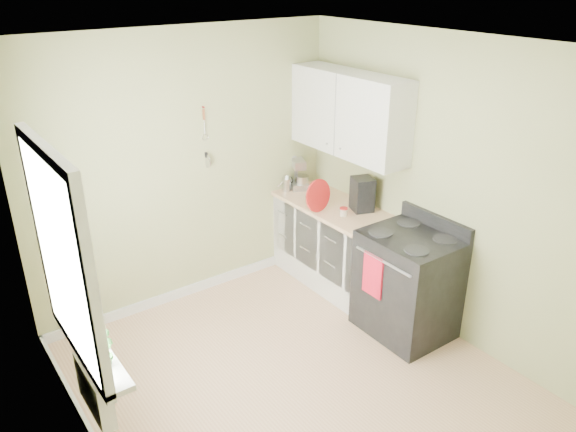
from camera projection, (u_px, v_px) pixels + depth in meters
floor at (298, 384)px, 4.66m from camera, size 3.20×3.60×0.02m
ceiling at (302, 45)px, 3.54m from camera, size 3.20×3.60×0.02m
wall_back at (187, 171)px, 5.44m from camera, size 3.20×0.02×2.70m
wall_left at (78, 311)px, 3.24m from camera, size 0.02×3.60×2.70m
wall_right at (445, 190)px, 4.96m from camera, size 0.02×3.60×2.70m
base_cabinets at (340, 249)px, 5.91m from camera, size 0.60×1.60×0.87m
countertop at (341, 210)px, 5.72m from camera, size 0.64×1.60×0.04m
upper_cabinets at (349, 113)px, 5.47m from camera, size 0.35×1.40×0.80m
window at (62, 259)px, 3.39m from camera, size 0.06×1.14×1.44m
window_sill at (90, 345)px, 3.70m from camera, size 0.18×1.14×0.04m
radiator at (95, 390)px, 3.79m from camera, size 0.12×0.50×0.35m
wall_utensils at (206, 147)px, 5.43m from camera, size 0.02×0.14×0.58m
stove at (408, 283)px, 5.15m from camera, size 0.72×0.81×1.11m
stand_mixer at (298, 174)px, 6.19m from camera, size 0.28×0.34×0.36m
kettle at (286, 183)px, 6.11m from camera, size 0.18×0.11×0.18m
coffee_maker at (362, 195)px, 5.60m from camera, size 0.26×0.27×0.34m
red_tray at (318, 196)px, 5.57m from camera, size 0.34×0.10×0.33m
jar at (344, 212)px, 5.52m from camera, size 0.08×0.08×0.09m
plant_a at (104, 348)px, 3.42m from camera, size 0.18×0.16×0.28m
plant_b at (86, 320)px, 3.66m from camera, size 0.19×0.21×0.31m
plant_c at (79, 310)px, 3.76m from camera, size 0.24×0.24×0.32m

